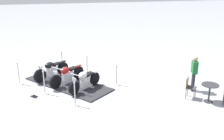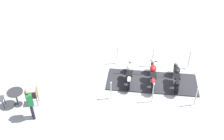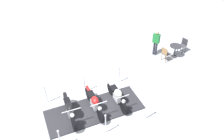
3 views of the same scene
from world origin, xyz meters
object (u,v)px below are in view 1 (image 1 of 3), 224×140
(stanchion_right_rear, at_px, (75,97))
(stanchion_left_rear, at_px, (116,79))
(stanchion_left_mid, at_px, (87,69))
(motorcycle_cream, at_px, (84,80))
(stanchion_right_front, at_px, (19,77))
(motorcycle_maroon, at_px, (67,74))
(cafe_chair_across_table, at_px, (190,86))
(stanchion_right_mid, at_px, (44,86))
(stanchion_left_front, at_px, (62,63))
(info_placard, at_px, (34,95))
(cafe_table, at_px, (210,89))
(motorcycle_black, at_px, (51,70))
(bystander_person, at_px, (194,70))

(stanchion_right_rear, bearing_deg, stanchion_left_rear, -140.41)
(stanchion_left_mid, height_order, stanchion_left_rear, stanchion_left_mid)
(motorcycle_cream, height_order, stanchion_right_front, stanchion_right_front)
(motorcycle_maroon, bearing_deg, cafe_chair_across_table, 111.12)
(motorcycle_maroon, xyz_separation_m, stanchion_right_front, (2.27, -0.60, -0.19))
(stanchion_right_rear, height_order, stanchion_left_mid, stanchion_left_mid)
(stanchion_right_mid, bearing_deg, motorcycle_maroon, -140.44)
(motorcycle_cream, distance_m, stanchion_right_mid, 1.79)
(stanchion_left_front, relative_size, info_placard, 2.87)
(motorcycle_cream, height_order, stanchion_right_mid, stanchion_right_mid)
(info_placard, xyz_separation_m, cafe_table, (-7.20, 2.14, 0.52))
(motorcycle_maroon, bearing_deg, info_placard, -6.07)
(stanchion_right_mid, xyz_separation_m, stanchion_left_rear, (-3.38, -0.32, -0.06))
(motorcycle_black, bearing_deg, motorcycle_cream, 91.70)
(stanchion_right_rear, xyz_separation_m, cafe_chair_across_table, (-4.87, 0.35, 0.16))
(motorcycle_maroon, height_order, motorcycle_cream, motorcycle_maroon)
(stanchion_left_front, distance_m, cafe_chair_across_table, 7.23)
(stanchion_left_mid, distance_m, stanchion_left_rear, 1.91)
(motorcycle_black, distance_m, stanchion_left_rear, 3.38)
(stanchion_left_mid, bearing_deg, bystander_person, 146.77)
(motorcycle_cream, height_order, info_placard, motorcycle_cream)
(motorcycle_cream, bearing_deg, stanchion_left_mid, -142.88)
(stanchion_left_mid, bearing_deg, stanchion_left_front, -50.41)
(motorcycle_cream, distance_m, stanchion_right_rear, 1.57)
(motorcycle_maroon, xyz_separation_m, stanchion_left_mid, (-1.11, -0.92, -0.14))
(info_placard, bearing_deg, stanchion_right_front, -15.72)
(stanchion_left_front, bearing_deg, motorcycle_black, 67.60)
(stanchion_right_rear, distance_m, cafe_chair_across_table, 4.88)
(cafe_chair_across_table, relative_size, bystander_person, 0.56)
(stanchion_right_front, bearing_deg, info_placard, 113.87)
(motorcycle_cream, relative_size, stanchion_right_front, 1.44)
(stanchion_right_front, bearing_deg, stanchion_left_mid, -174.63)
(motorcycle_cream, relative_size, bystander_person, 0.97)
(motorcycle_maroon, relative_size, bystander_person, 1.05)
(stanchion_left_mid, bearing_deg, cafe_table, 137.85)
(stanchion_left_mid, relative_size, stanchion_left_rear, 1.12)
(stanchion_right_mid, bearing_deg, cafe_chair_across_table, 163.33)
(stanchion_left_rear, relative_size, stanchion_left_front, 0.97)
(motorcycle_cream, distance_m, stanchion_left_front, 3.38)
(motorcycle_maroon, height_order, stanchion_right_mid, stanchion_right_mid)
(cafe_table, height_order, bystander_person, bystander_person)
(cafe_table, bearing_deg, stanchion_right_rear, -8.92)
(motorcycle_black, bearing_deg, cafe_chair_across_table, 110.39)
(stanchion_right_front, height_order, cafe_table, stanchion_right_front)
(cafe_table, bearing_deg, bystander_person, -85.51)
(stanchion_right_rear, distance_m, bystander_person, 5.45)
(motorcycle_maroon, height_order, cafe_chair_across_table, motorcycle_maroon)
(info_placard, relative_size, bystander_person, 0.22)
(stanchion_right_front, xyz_separation_m, stanchion_right_rear, (-2.43, 2.94, 0.04))
(motorcycle_maroon, distance_m, stanchion_right_rear, 2.35)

